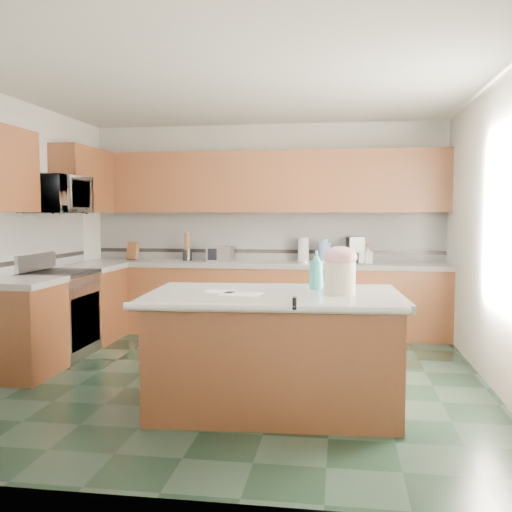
# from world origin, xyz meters

# --- Properties ---
(floor) EXTENTS (4.60, 4.60, 0.00)m
(floor) POSITION_xyz_m (0.00, 0.00, 0.00)
(floor) COLOR black
(floor) RESTS_ON ground
(ceiling) EXTENTS (4.60, 4.60, 0.00)m
(ceiling) POSITION_xyz_m (0.00, 0.00, 2.70)
(ceiling) COLOR white
(ceiling) RESTS_ON ground
(wall_back) EXTENTS (4.60, 0.04, 2.70)m
(wall_back) POSITION_xyz_m (0.00, 2.32, 1.35)
(wall_back) COLOR white
(wall_back) RESTS_ON ground
(wall_front) EXTENTS (4.60, 0.04, 2.70)m
(wall_front) POSITION_xyz_m (0.00, -2.32, 1.35)
(wall_front) COLOR white
(wall_front) RESTS_ON ground
(wall_left) EXTENTS (0.04, 4.60, 2.70)m
(wall_left) POSITION_xyz_m (-2.32, 0.00, 1.35)
(wall_left) COLOR white
(wall_left) RESTS_ON ground
(wall_right) EXTENTS (0.04, 4.60, 2.70)m
(wall_right) POSITION_xyz_m (2.32, 0.00, 1.35)
(wall_right) COLOR white
(wall_right) RESTS_ON ground
(back_base_cab) EXTENTS (4.60, 0.60, 0.86)m
(back_base_cab) POSITION_xyz_m (0.00, 2.00, 0.43)
(back_base_cab) COLOR #3A1B0C
(back_base_cab) RESTS_ON ground
(back_countertop) EXTENTS (4.60, 0.64, 0.06)m
(back_countertop) POSITION_xyz_m (0.00, 2.00, 0.89)
(back_countertop) COLOR white
(back_countertop) RESTS_ON back_base_cab
(back_upper_cab) EXTENTS (4.60, 0.33, 0.78)m
(back_upper_cab) POSITION_xyz_m (0.00, 2.13, 1.94)
(back_upper_cab) COLOR #3A1B0C
(back_upper_cab) RESTS_ON wall_back
(back_backsplash) EXTENTS (4.60, 0.02, 0.63)m
(back_backsplash) POSITION_xyz_m (0.00, 2.29, 1.24)
(back_backsplash) COLOR silver
(back_backsplash) RESTS_ON back_countertop
(back_accent_band) EXTENTS (4.60, 0.01, 0.05)m
(back_accent_band) POSITION_xyz_m (0.00, 2.28, 1.04)
(back_accent_band) COLOR black
(back_accent_band) RESTS_ON back_countertop
(left_base_cab_rear) EXTENTS (0.60, 0.82, 0.86)m
(left_base_cab_rear) POSITION_xyz_m (-2.00, 1.29, 0.43)
(left_base_cab_rear) COLOR #3A1B0C
(left_base_cab_rear) RESTS_ON ground
(left_counter_rear) EXTENTS (0.64, 0.82, 0.06)m
(left_counter_rear) POSITION_xyz_m (-2.00, 1.29, 0.89)
(left_counter_rear) COLOR white
(left_counter_rear) RESTS_ON left_base_cab_rear
(left_base_cab_front) EXTENTS (0.60, 0.72, 0.86)m
(left_base_cab_front) POSITION_xyz_m (-2.00, -0.24, 0.43)
(left_base_cab_front) COLOR #3A1B0C
(left_base_cab_front) RESTS_ON ground
(left_counter_front) EXTENTS (0.64, 0.72, 0.06)m
(left_counter_front) POSITION_xyz_m (-2.00, -0.24, 0.89)
(left_counter_front) COLOR white
(left_counter_front) RESTS_ON left_base_cab_front
(left_backsplash) EXTENTS (0.02, 2.30, 0.63)m
(left_backsplash) POSITION_xyz_m (-2.29, 0.55, 1.24)
(left_backsplash) COLOR silver
(left_backsplash) RESTS_ON wall_left
(left_accent_band) EXTENTS (0.01, 2.30, 0.05)m
(left_accent_band) POSITION_xyz_m (-2.28, 0.55, 1.04)
(left_accent_band) COLOR black
(left_accent_band) RESTS_ON wall_left
(left_upper_cab_rear) EXTENTS (0.33, 1.09, 0.78)m
(left_upper_cab_rear) POSITION_xyz_m (-2.13, 1.42, 1.94)
(left_upper_cab_rear) COLOR #3A1B0C
(left_upper_cab_rear) RESTS_ON wall_left
(left_upper_cab_front) EXTENTS (0.33, 0.72, 0.78)m
(left_upper_cab_front) POSITION_xyz_m (-2.13, -0.24, 1.94)
(left_upper_cab_front) COLOR #3A1B0C
(left_upper_cab_front) RESTS_ON wall_left
(range_body) EXTENTS (0.60, 0.76, 0.88)m
(range_body) POSITION_xyz_m (-2.00, 0.50, 0.44)
(range_body) COLOR #B7B7BC
(range_body) RESTS_ON ground
(range_oven_door) EXTENTS (0.02, 0.68, 0.55)m
(range_oven_door) POSITION_xyz_m (-1.71, 0.50, 0.40)
(range_oven_door) COLOR black
(range_oven_door) RESTS_ON range_body
(range_cooktop) EXTENTS (0.62, 0.78, 0.04)m
(range_cooktop) POSITION_xyz_m (-2.00, 0.50, 0.90)
(range_cooktop) COLOR black
(range_cooktop) RESTS_ON range_body
(range_handle) EXTENTS (0.02, 0.66, 0.02)m
(range_handle) POSITION_xyz_m (-1.68, 0.50, 0.78)
(range_handle) COLOR #B7B7BC
(range_handle) RESTS_ON range_body
(range_backguard) EXTENTS (0.06, 0.76, 0.18)m
(range_backguard) POSITION_xyz_m (-2.26, 0.50, 1.02)
(range_backguard) COLOR #B7B7BC
(range_backguard) RESTS_ON range_body
(microwave) EXTENTS (0.50, 0.73, 0.41)m
(microwave) POSITION_xyz_m (-2.00, 0.50, 1.73)
(microwave) COLOR #B7B7BC
(microwave) RESTS_ON wall_left
(island_base) EXTENTS (1.92, 1.17, 0.86)m
(island_base) POSITION_xyz_m (0.46, -0.78, 0.43)
(island_base) COLOR #3A1B0C
(island_base) RESTS_ON ground
(island_top) EXTENTS (2.02, 1.27, 0.06)m
(island_top) POSITION_xyz_m (0.46, -0.78, 0.89)
(island_top) COLOR white
(island_top) RESTS_ON island_base
(island_bullnose) EXTENTS (1.96, 0.17, 0.06)m
(island_bullnose) POSITION_xyz_m (0.46, -1.36, 0.89)
(island_bullnose) COLOR white
(island_bullnose) RESTS_ON island_base
(treat_jar) EXTENTS (0.27, 0.27, 0.25)m
(treat_jar) POSITION_xyz_m (0.97, -0.79, 1.04)
(treat_jar) COLOR silver
(treat_jar) RESTS_ON island_top
(treat_jar_lid) EXTENTS (0.26, 0.26, 0.16)m
(treat_jar_lid) POSITION_xyz_m (0.97, -0.79, 1.21)
(treat_jar_lid) COLOR pink
(treat_jar_lid) RESTS_ON treat_jar
(treat_jar_knob) EXTENTS (0.08, 0.03, 0.03)m
(treat_jar_knob) POSITION_xyz_m (0.97, -0.79, 1.26)
(treat_jar_knob) COLOR tan
(treat_jar_knob) RESTS_ON treat_jar_lid
(treat_jar_knob_end_l) EXTENTS (0.05, 0.05, 0.05)m
(treat_jar_knob_end_l) POSITION_xyz_m (0.93, -0.79, 1.26)
(treat_jar_knob_end_l) COLOR tan
(treat_jar_knob_end_l) RESTS_ON treat_jar_lid
(treat_jar_knob_end_r) EXTENTS (0.05, 0.05, 0.05)m
(treat_jar_knob_end_r) POSITION_xyz_m (1.01, -0.79, 1.26)
(treat_jar_knob_end_r) COLOR tan
(treat_jar_knob_end_r) RESTS_ON treat_jar_lid
(soap_bottle_island) EXTENTS (0.12, 0.12, 0.32)m
(soap_bottle_island) POSITION_xyz_m (0.78, -0.52, 1.08)
(soap_bottle_island) COLOR #3CB3B2
(soap_bottle_island) RESTS_ON island_top
(paper_sheet_a) EXTENTS (0.33, 0.27, 0.00)m
(paper_sheet_a) POSITION_xyz_m (0.23, -0.91, 0.92)
(paper_sheet_a) COLOR white
(paper_sheet_a) RESTS_ON island_top
(paper_sheet_b) EXTENTS (0.27, 0.21, 0.00)m
(paper_sheet_b) POSITION_xyz_m (0.03, -0.80, 0.92)
(paper_sheet_b) COLOR white
(paper_sheet_b) RESTS_ON island_top
(clamp_body) EXTENTS (0.04, 0.09, 0.08)m
(clamp_body) POSITION_xyz_m (0.66, -1.34, 0.93)
(clamp_body) COLOR black
(clamp_body) RESTS_ON island_top
(clamp_handle) EXTENTS (0.01, 0.06, 0.01)m
(clamp_handle) POSITION_xyz_m (0.66, -1.39, 0.91)
(clamp_handle) COLOR black
(clamp_handle) RESTS_ON island_top
(knife_block) EXTENTS (0.13, 0.18, 0.26)m
(knife_block) POSITION_xyz_m (-1.75, 2.05, 1.04)
(knife_block) COLOR #472814
(knife_block) RESTS_ON back_countertop
(utensil_crock) EXTENTS (0.12, 0.12, 0.15)m
(utensil_crock) POSITION_xyz_m (-1.02, 2.08, 0.99)
(utensil_crock) COLOR black
(utensil_crock) RESTS_ON back_countertop
(utensil_bundle) EXTENTS (0.07, 0.07, 0.22)m
(utensil_bundle) POSITION_xyz_m (-1.02, 2.08, 1.18)
(utensil_bundle) COLOR #472814
(utensil_bundle) RESTS_ON utensil_crock
(toaster_oven) EXTENTS (0.34, 0.24, 0.19)m
(toaster_oven) POSITION_xyz_m (-0.57, 2.05, 1.01)
(toaster_oven) COLOR #B7B7BC
(toaster_oven) RESTS_ON back_countertop
(toaster_oven_door) EXTENTS (0.29, 0.01, 0.15)m
(toaster_oven_door) POSITION_xyz_m (-0.57, 1.95, 1.01)
(toaster_oven_door) COLOR black
(toaster_oven_door) RESTS_ON toaster_oven
(paper_towel) EXTENTS (0.14, 0.14, 0.31)m
(paper_towel) POSITION_xyz_m (0.50, 2.10, 1.08)
(paper_towel) COLOR white
(paper_towel) RESTS_ON back_countertop
(paper_towel_base) EXTENTS (0.21, 0.21, 0.01)m
(paper_towel_base) POSITION_xyz_m (0.50, 2.10, 0.93)
(paper_towel_base) COLOR #B7B7BC
(paper_towel_base) RESTS_ON back_countertop
(water_jug) EXTENTS (0.16, 0.16, 0.26)m
(water_jug) POSITION_xyz_m (0.78, 2.06, 1.05)
(water_jug) COLOR #7095CA
(water_jug) RESTS_ON back_countertop
(water_jug_neck) EXTENTS (0.07, 0.07, 0.04)m
(water_jug_neck) POSITION_xyz_m (0.78, 2.06, 1.20)
(water_jug_neck) COLOR #7095CA
(water_jug_neck) RESTS_ON water_jug
(coffee_maker) EXTENTS (0.23, 0.25, 0.32)m
(coffee_maker) POSITION_xyz_m (1.15, 2.08, 1.08)
(coffee_maker) COLOR black
(coffee_maker) RESTS_ON back_countertop
(coffee_carafe) EXTENTS (0.13, 0.13, 0.13)m
(coffee_carafe) POSITION_xyz_m (1.15, 2.03, 0.99)
(coffee_carafe) COLOR black
(coffee_carafe) RESTS_ON back_countertop
(soap_bottle_back) EXTENTS (0.12, 0.13, 0.22)m
(soap_bottle_back) POSITION_xyz_m (1.31, 2.05, 1.03)
(soap_bottle_back) COLOR white
(soap_bottle_back) RESTS_ON back_countertop
(soap_back_cap) EXTENTS (0.02, 0.02, 0.03)m
(soap_back_cap) POSITION_xyz_m (1.31, 2.05, 1.15)
(soap_back_cap) COLOR red
(soap_back_cap) RESTS_ON soap_bottle_back
(window_light_proxy) EXTENTS (0.02, 1.40, 1.10)m
(window_light_proxy) POSITION_xyz_m (2.29, -0.20, 1.50)
(window_light_proxy) COLOR white
(window_light_proxy) RESTS_ON wall_right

